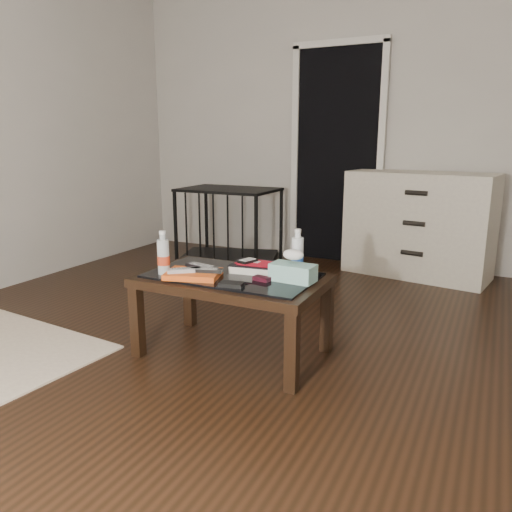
% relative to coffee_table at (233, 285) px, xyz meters
% --- Properties ---
extents(ground, '(5.00, 5.00, 0.00)m').
position_rel_coffee_table_xyz_m(ground, '(0.23, -0.08, -0.40)').
color(ground, black).
rests_on(ground, ground).
extents(room_shell, '(5.00, 5.00, 5.00)m').
position_rel_coffee_table_xyz_m(room_shell, '(0.23, -0.08, 1.22)').
color(room_shell, '#B7B2A9').
rests_on(room_shell, ground).
extents(doorway, '(0.90, 0.08, 2.07)m').
position_rel_coffee_table_xyz_m(doorway, '(-0.17, 2.39, 0.63)').
color(doorway, black).
rests_on(doorway, ground).
extents(coffee_table, '(1.00, 0.60, 0.46)m').
position_rel_coffee_table_xyz_m(coffee_table, '(0.00, 0.00, 0.00)').
color(coffee_table, black).
rests_on(coffee_table, ground).
extents(dresser, '(1.27, 0.69, 0.90)m').
position_rel_coffee_table_xyz_m(dresser, '(0.66, 2.15, 0.05)').
color(dresser, beige).
rests_on(dresser, ground).
extents(pet_crate, '(1.04, 0.85, 0.71)m').
position_rel_coffee_table_xyz_m(pet_crate, '(-1.07, 1.88, -0.17)').
color(pet_crate, black).
rests_on(pet_crate, ground).
extents(magazines, '(0.33, 0.28, 0.03)m').
position_rel_coffee_table_xyz_m(magazines, '(-0.16, -0.14, 0.08)').
color(magazines, '#E35315').
rests_on(magazines, coffee_table).
extents(remote_silver, '(0.19, 0.16, 0.02)m').
position_rel_coffee_table_xyz_m(remote_silver, '(-0.19, -0.17, 0.11)').
color(remote_silver, '#A2A1A6').
rests_on(remote_silver, magazines).
extents(remote_black_front, '(0.21, 0.10, 0.02)m').
position_rel_coffee_table_xyz_m(remote_black_front, '(-0.11, -0.12, 0.11)').
color(remote_black_front, black).
rests_on(remote_black_front, magazines).
extents(remote_black_back, '(0.21, 0.08, 0.02)m').
position_rel_coffee_table_xyz_m(remote_black_back, '(-0.16, -0.06, 0.11)').
color(remote_black_back, black).
rests_on(remote_black_back, magazines).
extents(textbook, '(0.27, 0.23, 0.05)m').
position_rel_coffee_table_xyz_m(textbook, '(0.08, 0.11, 0.09)').
color(textbook, black).
rests_on(textbook, coffee_table).
extents(dvd_mailers, '(0.20, 0.15, 0.01)m').
position_rel_coffee_table_xyz_m(dvd_mailers, '(0.08, 0.12, 0.11)').
color(dvd_mailers, '#B00B1D').
rests_on(dvd_mailers, textbook).
extents(ipod, '(0.09, 0.12, 0.02)m').
position_rel_coffee_table_xyz_m(ipod, '(0.05, 0.09, 0.12)').
color(ipod, black).
rests_on(ipod, dvd_mailers).
extents(flip_phone, '(0.10, 0.06, 0.02)m').
position_rel_coffee_table_xyz_m(flip_phone, '(0.20, -0.04, 0.08)').
color(flip_phone, black).
rests_on(flip_phone, coffee_table).
extents(wallet, '(0.13, 0.09, 0.02)m').
position_rel_coffee_table_xyz_m(wallet, '(0.10, -0.20, 0.07)').
color(wallet, black).
rests_on(wallet, coffee_table).
extents(water_bottle_left, '(0.08, 0.08, 0.24)m').
position_rel_coffee_table_xyz_m(water_bottle_left, '(-0.34, -0.15, 0.18)').
color(water_bottle_left, '#B4BCBF').
rests_on(water_bottle_left, coffee_table).
extents(water_bottle_right, '(0.08, 0.08, 0.24)m').
position_rel_coffee_table_xyz_m(water_bottle_right, '(0.29, 0.21, 0.18)').
color(water_bottle_right, white).
rests_on(water_bottle_right, coffee_table).
extents(tissue_box, '(0.24, 0.14, 0.09)m').
position_rel_coffee_table_xyz_m(tissue_box, '(0.34, 0.02, 0.11)').
color(tissue_box, teal).
rests_on(tissue_box, coffee_table).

